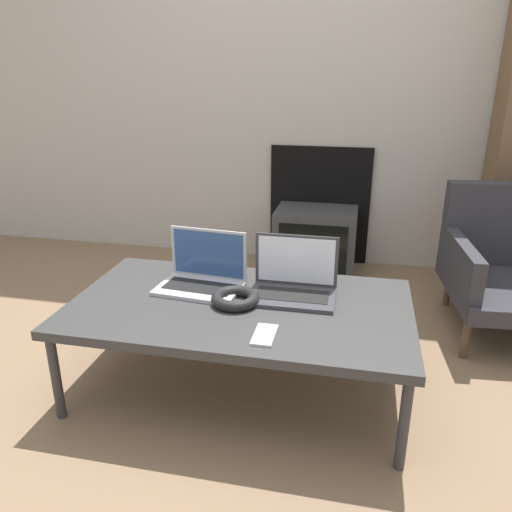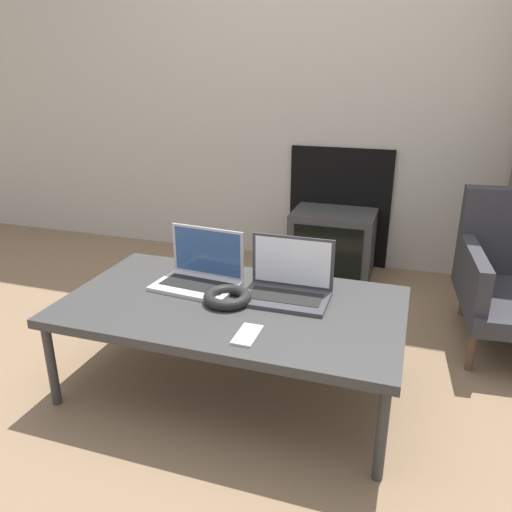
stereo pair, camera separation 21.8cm
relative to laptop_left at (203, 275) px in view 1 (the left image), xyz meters
name	(u,v)px [view 1 (the left image)]	position (x,y,z in m)	size (l,w,h in m)	color
ground_plane	(228,416)	(0.19, -0.32, -0.43)	(14.00, 14.00, 0.00)	#7A6047
wall_back	(300,60)	(0.19, 1.46, 0.86)	(7.00, 0.08, 2.60)	#ADA89E
table	(240,309)	(0.19, -0.12, -0.08)	(1.31, 0.74, 0.38)	#333333
laptop_left	(203,275)	(0.00, 0.00, 0.00)	(0.36, 0.26, 0.23)	#B2B2B7
laptop_right	(294,283)	(0.38, 0.00, 0.00)	(0.34, 0.23, 0.23)	#38383D
headphones	(235,298)	(0.17, -0.13, -0.03)	(0.19, 0.19, 0.04)	black
phone	(264,335)	(0.33, -0.35, -0.05)	(0.07, 0.15, 0.01)	silver
tv	(315,240)	(0.35, 1.22, -0.23)	(0.51, 0.37, 0.41)	#383838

